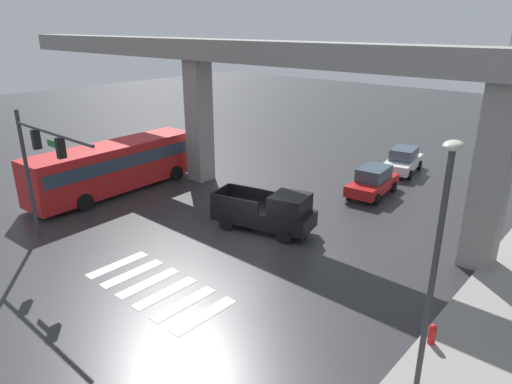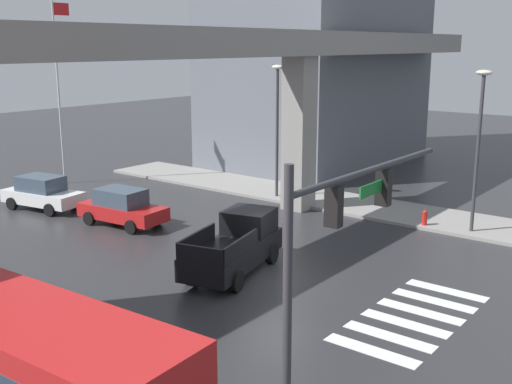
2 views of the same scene
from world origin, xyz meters
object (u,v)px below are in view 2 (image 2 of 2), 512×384
Objects in this scene: street_lamp_mid_block at (277,116)px; fire_hydrant at (425,219)px; sedan_white at (42,193)px; sedan_red at (122,207)px; flagpole at (59,80)px; traffic_signal_mast at (336,238)px; street_lamp_near_corner at (479,133)px; pickup_truck at (236,245)px.

street_lamp_mid_block is 9.67m from fire_hydrant.
sedan_red is (0.60, -5.50, 0.00)m from sedan_white.
street_lamp_mid_block is at bearing -69.50° from flagpole.
flagpole is (-4.29, 21.29, 5.77)m from fire_hydrant.
traffic_signal_mast is at bearing -140.73° from street_lamp_mid_block.
street_lamp_near_corner is (8.60, -13.47, 3.70)m from sedan_red.
street_lamp_mid_block is at bearing -17.43° from sedan_red.
sedan_white is 8.23m from flagpole.
sedan_white is 5.34× the size of fire_hydrant.
fire_hydrant is at bearing -62.56° from sedan_white.
sedan_white is 19.09m from fire_hydrant.
traffic_signal_mast is at bearing -170.98° from street_lamp_near_corner.
street_lamp_near_corner is (16.35, 2.60, 0.17)m from traffic_signal_mast.
fire_hydrant is at bearing -92.62° from street_lamp_mid_block.
pickup_truck is 19.45m from flagpole.
sedan_white and sedan_red have the same top height.
street_lamp_mid_block is (0.00, 10.77, 0.00)m from street_lamp_near_corner.
sedan_red is at bearing -111.60° from flagpole.
traffic_signal_mast is 7.64× the size of fire_hydrant.
sedan_white is 0.63× the size of street_lamp_mid_block.
sedan_red is 0.61× the size of street_lamp_mid_block.
pickup_truck is 11.92m from street_lamp_mid_block.
flagpole is at bearing 44.06° from sedan_white.
sedan_red is 11.87m from flagpole.
traffic_signal_mast is (-7.76, -16.07, 3.53)m from sedan_red.
sedan_white reaches higher than fire_hydrant.
traffic_signal_mast is (-6.35, -7.95, 3.40)m from pickup_truck.
flagpole reaches higher than street_lamp_near_corner.
flagpole reaches higher than sedan_red.
flagpole reaches higher than street_lamp_mid_block.
street_lamp_near_corner is 0.67× the size of flagpole.
sedan_white is 23.00m from traffic_signal_mast.
flagpole is at bearing 73.54° from pickup_truck.
street_lamp_near_corner reaches higher than pickup_truck.
sedan_red is at bearing -83.80° from sedan_white.
traffic_signal_mast is 17.08m from fire_hydrant.
fire_hydrant is at bearing -54.36° from sedan_red.
traffic_signal_mast is 21.12m from street_lamp_mid_block.
flagpole is (11.66, 25.93, 1.82)m from traffic_signal_mast.
street_lamp_mid_block is at bearing -41.74° from sedan_white.
traffic_signal_mast reaches higher than fire_hydrant.
fire_hydrant is (15.95, 4.64, -3.95)m from traffic_signal_mast.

